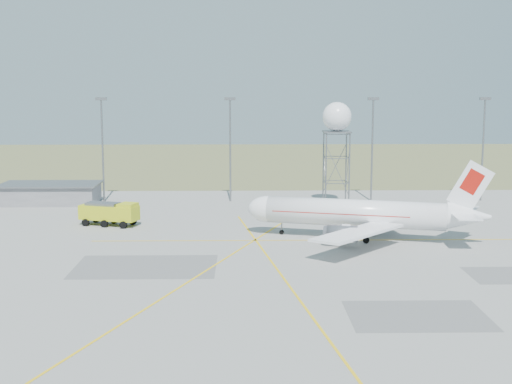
{
  "coord_description": "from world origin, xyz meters",
  "views": [
    {
      "loc": [
        -7.56,
        -73.62,
        23.07
      ],
      "look_at": [
        -5.42,
        40.0,
        5.79
      ],
      "focal_mm": 50.0,
      "sensor_mm": 36.0,
      "label": 1
    }
  ],
  "objects_px": {
    "airliner_main": "(359,214)",
    "baggage_tug": "(85,210)",
    "radar_tower": "(336,148)",
    "fire_truck": "(111,214)"
  },
  "relations": [
    {
      "from": "airliner_main",
      "to": "baggage_tug",
      "type": "distance_m",
      "value": 50.93
    },
    {
      "from": "airliner_main",
      "to": "baggage_tug",
      "type": "bearing_deg",
      "value": -9.69
    },
    {
      "from": "airliner_main",
      "to": "fire_truck",
      "type": "bearing_deg",
      "value": 0.5
    },
    {
      "from": "airliner_main",
      "to": "radar_tower",
      "type": "relative_size",
      "value": 1.82
    },
    {
      "from": "radar_tower",
      "to": "baggage_tug",
      "type": "xyz_separation_m",
      "value": [
        -46.03,
        -6.65,
        -10.5
      ]
    },
    {
      "from": "radar_tower",
      "to": "fire_truck",
      "type": "bearing_deg",
      "value": -155.68
    },
    {
      "from": "fire_truck",
      "to": "baggage_tug",
      "type": "xyz_separation_m",
      "value": [
        -6.63,
        11.16,
        -1.29
      ]
    },
    {
      "from": "airliner_main",
      "to": "radar_tower",
      "type": "xyz_separation_m",
      "value": [
        0.21,
        28.65,
        7.28
      ]
    },
    {
      "from": "airliner_main",
      "to": "fire_truck",
      "type": "distance_m",
      "value": 40.7
    },
    {
      "from": "airliner_main",
      "to": "baggage_tug",
      "type": "height_order",
      "value": "airliner_main"
    }
  ]
}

